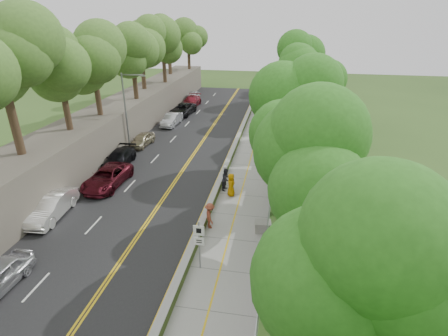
% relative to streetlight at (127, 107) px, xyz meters
% --- Properties ---
extents(ground, '(140.00, 140.00, 0.00)m').
position_rel_streetlight_xyz_m(ground, '(10.46, -14.00, -4.64)').
color(ground, '#33511E').
rests_on(ground, ground).
extents(road, '(11.20, 66.00, 0.04)m').
position_rel_streetlight_xyz_m(road, '(5.06, 1.00, -4.62)').
color(road, black).
rests_on(road, ground).
extents(sidewalk, '(4.20, 66.00, 0.05)m').
position_rel_streetlight_xyz_m(sidewalk, '(13.01, 1.00, -4.61)').
color(sidewalk, gray).
rests_on(sidewalk, ground).
extents(jersey_barrier, '(0.42, 66.00, 0.60)m').
position_rel_streetlight_xyz_m(jersey_barrier, '(10.71, 1.00, -4.34)').
color(jersey_barrier, '#88C12B').
rests_on(jersey_barrier, ground).
extents(rock_embankment, '(5.00, 66.00, 4.00)m').
position_rel_streetlight_xyz_m(rock_embankment, '(-3.04, 1.00, -2.64)').
color(rock_embankment, '#595147').
rests_on(rock_embankment, ground).
extents(chainlink_fence, '(0.04, 66.00, 2.00)m').
position_rel_streetlight_xyz_m(chainlink_fence, '(15.11, 1.00, -3.64)').
color(chainlink_fence, slate).
rests_on(chainlink_fence, ground).
extents(trees_embankment, '(6.40, 66.00, 13.00)m').
position_rel_streetlight_xyz_m(trees_embankment, '(-2.54, 1.00, 5.86)').
color(trees_embankment, '#51822F').
rests_on(trees_embankment, rock_embankment).
extents(trees_fenceside, '(7.00, 66.00, 14.00)m').
position_rel_streetlight_xyz_m(trees_fenceside, '(17.46, 1.00, 2.36)').
color(trees_fenceside, '#347F21').
rests_on(trees_fenceside, ground).
extents(streetlight, '(2.52, 0.22, 8.00)m').
position_rel_streetlight_xyz_m(streetlight, '(0.00, 0.00, 0.00)').
color(streetlight, gray).
rests_on(streetlight, ground).
extents(signpost, '(0.62, 0.09, 3.10)m').
position_rel_streetlight_xyz_m(signpost, '(11.51, -17.02, -2.68)').
color(signpost, gray).
rests_on(signpost, sidewalk).
extents(construction_barrel, '(0.60, 0.60, 0.98)m').
position_rel_streetlight_xyz_m(construction_barrel, '(13.46, 12.00, -4.10)').
color(construction_barrel, '#F15F00').
rests_on(construction_barrel, sidewalk).
extents(concrete_block, '(1.15, 0.92, 0.71)m').
position_rel_streetlight_xyz_m(concrete_block, '(14.76, -12.69, -4.24)').
color(concrete_block, gray).
rests_on(concrete_block, sidewalk).
extents(car_1, '(2.12, 5.08, 1.63)m').
position_rel_streetlight_xyz_m(car_1, '(-0.14, -13.48, -3.78)').
color(car_1, white).
rests_on(car_1, road).
extents(car_2, '(2.68, 5.56, 1.53)m').
position_rel_streetlight_xyz_m(car_2, '(1.46, -8.26, -3.84)').
color(car_2, '#56121E').
rests_on(car_2, road).
extents(car_3, '(2.27, 5.06, 1.44)m').
position_rel_streetlight_xyz_m(car_3, '(0.56, -4.16, -3.88)').
color(car_3, black).
rests_on(car_3, road).
extents(car_4, '(1.96, 4.06, 1.34)m').
position_rel_streetlight_xyz_m(car_4, '(0.60, 1.37, -3.93)').
color(car_4, tan).
rests_on(car_4, road).
extents(car_5, '(1.78, 4.59, 1.49)m').
position_rel_streetlight_xyz_m(car_5, '(1.46, 9.19, -3.85)').
color(car_5, silver).
rests_on(car_5, road).
extents(car_6, '(3.00, 5.74, 1.54)m').
position_rel_streetlight_xyz_m(car_6, '(1.46, 14.23, -3.83)').
color(car_6, black).
rests_on(car_6, road).
extents(car_7, '(2.21, 5.39, 1.56)m').
position_rel_streetlight_xyz_m(car_7, '(1.46, 19.04, -3.82)').
color(car_7, maroon).
rests_on(car_7, road).
extents(car_8, '(2.09, 4.74, 1.59)m').
position_rel_streetlight_xyz_m(car_8, '(0.83, 22.32, -3.81)').
color(car_8, silver).
rests_on(car_8, road).
extents(painter_0, '(0.81, 1.04, 1.88)m').
position_rel_streetlight_xyz_m(painter_0, '(11.91, -8.17, -3.65)').
color(painter_0, '#BC7905').
rests_on(painter_0, sidewalk).
extents(painter_1, '(0.51, 0.71, 1.83)m').
position_rel_streetlight_xyz_m(painter_1, '(11.21, -6.52, -3.67)').
color(painter_1, white).
rests_on(painter_1, sidewalk).
extents(painter_2, '(0.86, 1.02, 1.85)m').
position_rel_streetlight_xyz_m(painter_2, '(11.36, -7.26, -3.66)').
color(painter_2, black).
rests_on(painter_2, sidewalk).
extents(painter_3, '(1.08, 1.35, 1.82)m').
position_rel_streetlight_xyz_m(painter_3, '(11.21, -12.87, -3.68)').
color(painter_3, brown).
rests_on(painter_3, sidewalk).
extents(person_far, '(1.19, 0.74, 1.89)m').
position_rel_streetlight_xyz_m(person_far, '(13.26, 2.92, -3.65)').
color(person_far, black).
rests_on(person_far, sidewalk).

